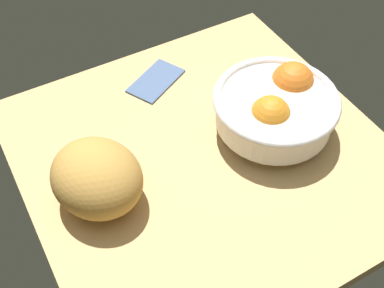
{
  "coord_description": "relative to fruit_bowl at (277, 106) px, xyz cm",
  "views": [
    {
      "loc": [
        -30.75,
        -49.63,
        70.1
      ],
      "look_at": [
        -3.18,
        -0.7,
        5.0
      ],
      "focal_mm": 46.45,
      "sensor_mm": 36.0,
      "label": 1
    }
  ],
  "objects": [
    {
      "name": "ground_plane",
      "position": [
        -14.61,
        0.79,
        -7.13
      ],
      "size": [
        64.52,
        64.75,
        3.0
      ],
      "primitive_type": "cube",
      "color": "tan"
    },
    {
      "name": "fruit_bowl",
      "position": [
        0.0,
        0.0,
        0.0
      ],
      "size": [
        23.19,
        23.19,
        10.78
      ],
      "color": "white",
      "rests_on": "ground"
    },
    {
      "name": "bread_loaf",
      "position": [
        -35.1,
        0.38,
        0.12
      ],
      "size": [
        18.98,
        20.05,
        11.49
      ],
      "primitive_type": "ellipsoid",
      "rotation": [
        0.0,
        0.0,
        5.09
      ],
      "color": "#C48F41",
      "rests_on": "ground"
    },
    {
      "name": "napkin_folded",
      "position": [
        -13.79,
        22.62,
        -5.19
      ],
      "size": [
        13.86,
        11.66,
        0.87
      ],
      "primitive_type": "cube",
      "rotation": [
        0.0,
        0.0,
        0.48
      ],
      "color": "slate",
      "rests_on": "ground"
    }
  ]
}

